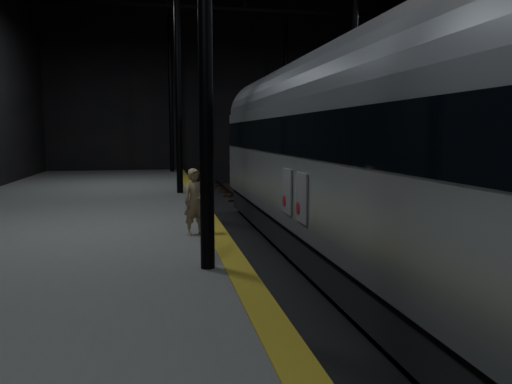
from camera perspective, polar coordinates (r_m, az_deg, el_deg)
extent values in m
plane|color=black|center=(14.24, 8.44, -7.48)|extent=(44.00, 44.00, 0.00)
cube|color=#565653|center=(13.64, -22.97, -6.42)|extent=(9.00, 43.80, 1.00)
cube|color=olive|center=(13.31, -4.83, -4.00)|extent=(0.50, 43.80, 0.01)
cube|color=#3F3328|center=(13.98, 5.65, -6.99)|extent=(0.08, 43.00, 0.14)
cube|color=#3F3328|center=(14.45, 11.16, -6.63)|extent=(0.08, 43.00, 0.14)
cube|color=black|center=(14.22, 8.44, -7.25)|extent=(2.40, 42.00, 0.12)
cylinder|color=black|center=(21.17, -8.91, 13.49)|extent=(0.26, 0.26, 10.00)
cylinder|color=black|center=(22.78, 11.09, 12.96)|extent=(0.26, 0.26, 10.00)
cylinder|color=black|center=(33.11, -9.72, 10.99)|extent=(0.26, 0.26, 10.00)
cylinder|color=black|center=(34.16, 3.37, 10.94)|extent=(0.26, 0.26, 10.00)
cube|color=black|center=(28.17, -1.32, 20.11)|extent=(23.60, 0.15, 0.18)
cube|color=#A5A9AD|center=(12.53, 10.78, 3.00)|extent=(3.06, 21.08, 3.16)
cube|color=black|center=(12.81, 10.58, -5.88)|extent=(2.79, 20.66, 0.90)
cube|color=black|center=(12.50, 10.85, 6.37)|extent=(3.12, 20.76, 0.95)
cylinder|color=slate|center=(12.53, 10.94, 10.23)|extent=(3.00, 20.87, 3.00)
cube|color=black|center=(19.80, 2.68, -2.47)|extent=(1.90, 2.32, 0.37)
cube|color=silver|center=(11.09, 5.23, -0.66)|extent=(0.04, 0.79, 1.11)
cube|color=silver|center=(12.30, 3.59, 0.08)|extent=(0.04, 0.79, 1.11)
cylinder|color=maroon|center=(11.30, 4.85, -1.87)|extent=(0.03, 0.27, 0.27)
cylinder|color=maroon|center=(12.51, 3.27, -1.03)|extent=(0.03, 0.27, 0.27)
imported|color=#8E7B57|center=(12.26, -6.97, -1.11)|extent=(0.69, 0.58, 1.63)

